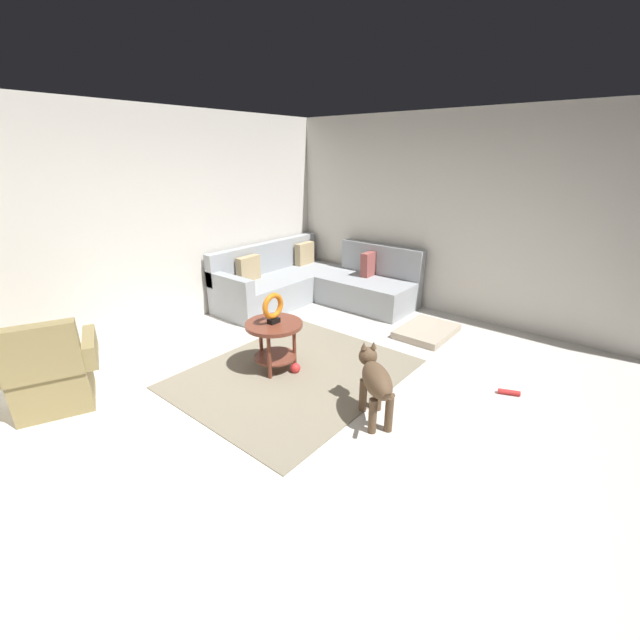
% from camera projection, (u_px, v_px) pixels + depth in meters
% --- Properties ---
extents(ground_plane, '(6.00, 6.00, 0.10)m').
position_uv_depth(ground_plane, '(339.00, 408.00, 3.83)').
color(ground_plane, silver).
extents(wall_back, '(6.00, 0.12, 2.70)m').
position_uv_depth(wall_back, '(151.00, 225.00, 5.03)').
color(wall_back, silver).
rests_on(wall_back, ground_plane).
extents(wall_right, '(0.12, 6.00, 2.70)m').
position_uv_depth(wall_right, '(474.00, 220.00, 5.40)').
color(wall_right, silver).
rests_on(wall_right, ground_plane).
extents(area_rug, '(2.30, 1.90, 0.01)m').
position_uv_depth(area_rug, '(295.00, 373.00, 4.33)').
color(area_rug, gray).
rests_on(area_rug, ground_plane).
extents(sectional_couch, '(2.20, 2.25, 0.88)m').
position_uv_depth(sectional_couch, '(313.00, 284.00, 6.31)').
color(sectional_couch, '#9EA3A8').
rests_on(sectional_couch, ground_plane).
extents(armchair, '(0.97, 0.87, 0.88)m').
position_uv_depth(armchair, '(51.00, 375.00, 3.66)').
color(armchair, olive).
rests_on(armchair, ground_plane).
extents(side_table, '(0.60, 0.60, 0.54)m').
position_uv_depth(side_table, '(274.00, 334.00, 4.28)').
color(side_table, brown).
rests_on(side_table, ground_plane).
extents(torus_sculpture, '(0.28, 0.08, 0.33)m').
position_uv_depth(torus_sculpture, '(273.00, 307.00, 4.16)').
color(torus_sculpture, black).
rests_on(torus_sculpture, side_table).
extents(dog_bed_mat, '(0.80, 0.60, 0.09)m').
position_uv_depth(dog_bed_mat, '(427.00, 331.00, 5.26)').
color(dog_bed_mat, '#B2A38E').
rests_on(dog_bed_mat, ground_plane).
extents(dog, '(0.60, 0.67, 0.63)m').
position_uv_depth(dog, '(375.00, 380.00, 3.48)').
color(dog, brown).
rests_on(dog, ground_plane).
extents(dog_toy_ball, '(0.11, 0.11, 0.11)m').
position_uv_depth(dog_toy_ball, '(295.00, 368.00, 4.34)').
color(dog_toy_ball, red).
rests_on(dog_toy_ball, ground_plane).
extents(dog_toy_rope, '(0.12, 0.20, 0.05)m').
position_uv_depth(dog_toy_rope, '(509.00, 392.00, 3.95)').
color(dog_toy_rope, red).
rests_on(dog_toy_rope, ground_plane).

